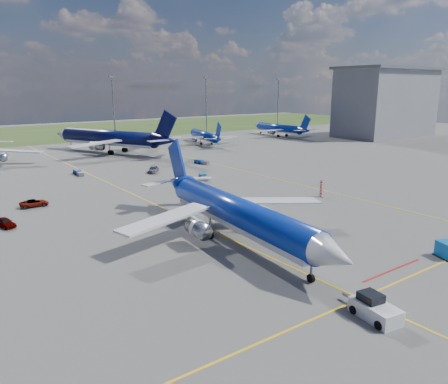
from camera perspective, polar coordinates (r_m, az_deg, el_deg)
ground at (r=55.88m, az=0.73°, el=-6.09°), size 400.00×400.00×0.00m
grass_strip at (r=195.62m, az=-26.74°, el=6.64°), size 400.00×80.00×0.01m
taxiway_lines at (r=78.97m, az=-11.27°, el=-0.46°), size 60.25×160.00×0.02m
floodlight_masts at (r=157.83m, az=-21.08°, el=10.44°), size 202.20×0.50×22.70m
terminal_building at (r=182.79m, az=20.41°, el=10.97°), size 42.00×22.00×26.00m
warning_post at (r=78.22m, az=12.59°, el=0.47°), size 0.50×0.50×3.00m
bg_jet_n at (r=132.91m, az=-14.69°, el=5.01°), size 53.01×58.43×12.45m
bg_jet_ne at (r=148.33m, az=-2.59°, el=6.30°), size 30.60×35.92×8.13m
bg_jet_ene at (r=172.92m, az=7.14°, el=7.25°), size 27.27×34.95×8.85m
main_airliner at (r=54.95m, az=1.76°, el=-6.45°), size 35.05×43.80×10.73m
pushback_tug at (r=39.69m, az=19.03°, el=-14.21°), size 2.81×6.03×2.01m
uld_container at (r=55.74m, az=27.21°, el=-6.73°), size 2.49×2.75×1.80m
service_car_a at (r=67.24m, az=-26.71°, el=-3.57°), size 2.71×4.18×1.32m
service_car_b at (r=76.53m, az=-23.54°, el=-1.33°), size 4.36×2.02×1.21m
service_car_c at (r=99.56m, az=-9.22°, el=2.93°), size 4.48×4.96×1.39m
baggage_tug_w at (r=91.57m, az=-2.73°, el=2.02°), size 2.89×4.58×1.01m
baggage_tug_c at (r=100.87m, az=-18.49°, el=2.41°), size 1.36×4.51×1.00m
baggage_tug_e at (r=109.61m, az=-2.99°, el=3.93°), size 2.15×4.43×0.96m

